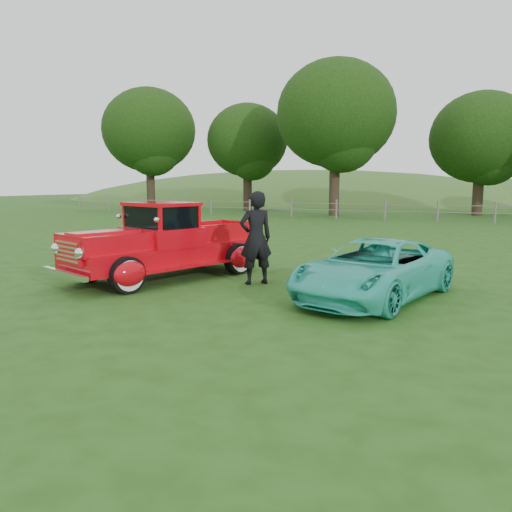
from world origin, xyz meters
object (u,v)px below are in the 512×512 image
at_px(tree_far_west, 149,131).
at_px(teal_sedan, 374,269).
at_px(tree_near_east, 481,138).
at_px(man, 256,238).
at_px(red_pickup, 164,245).
at_px(tree_near_west, 336,114).
at_px(tree_mid_west, 247,141).

height_order(tree_far_west, teal_sedan, tree_far_west).
relative_size(tree_near_east, man, 4.07).
bearing_deg(tree_near_east, red_pickup, -102.84).
bearing_deg(teal_sedan, red_pickup, -166.42).
relative_size(tree_near_west, teal_sedan, 2.54).
height_order(tree_near_east, man, tree_near_east).
bearing_deg(tree_far_west, tree_mid_west, 14.04).
bearing_deg(tree_near_west, teal_sedan, -72.69).
distance_m(tree_far_west, teal_sedan, 34.88).
distance_m(tree_mid_west, tree_near_east, 17.03).
bearing_deg(red_pickup, man, 27.02).
xyz_separation_m(tree_near_west, man, (4.84, -23.72, -5.77)).
height_order(red_pickup, man, man).
bearing_deg(tree_far_west, man, -49.88).
bearing_deg(man, tree_far_west, -94.37).
xyz_separation_m(tree_far_west, teal_sedan, (23.51, -25.09, -5.92)).
xyz_separation_m(tree_near_east, teal_sedan, (-1.49, -28.09, -4.68)).
bearing_deg(teal_sedan, tree_near_west, 121.93).
distance_m(tree_near_west, red_pickup, 24.88).
distance_m(tree_mid_west, teal_sedan, 31.61).
bearing_deg(tree_far_west, red_pickup, -53.32).
xyz_separation_m(tree_near_west, teal_sedan, (7.51, -24.09, -6.23)).
distance_m(tree_near_east, teal_sedan, 28.51).
relative_size(tree_far_west, tree_near_west, 0.95).
relative_size(tree_far_west, tree_mid_west, 1.17).
xyz_separation_m(tree_near_east, man, (-4.16, -27.72, -4.22)).
bearing_deg(tree_far_west, teal_sedan, -46.86).
xyz_separation_m(tree_near_east, red_pickup, (-6.38, -28.00, -4.45)).
height_order(tree_mid_west, tree_near_east, tree_mid_west).
height_order(tree_mid_west, red_pickup, tree_mid_west).
relative_size(tree_far_west, tree_near_east, 1.19).
bearing_deg(tree_mid_west, man, -64.34).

